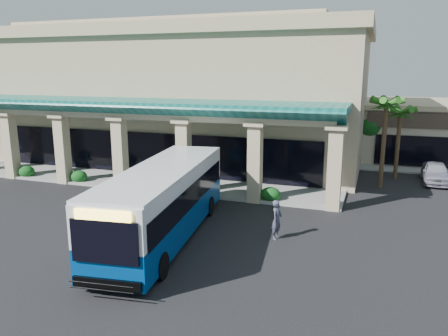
% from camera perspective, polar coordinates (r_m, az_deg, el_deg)
% --- Properties ---
extents(ground, '(110.00, 110.00, 0.00)m').
position_cam_1_polar(ground, '(21.67, -3.58, -7.85)').
color(ground, black).
extents(main_building, '(30.80, 14.80, 11.35)m').
position_cam_1_polar(main_building, '(38.22, -5.49, 9.74)').
color(main_building, tan).
rests_on(main_building, ground).
extents(arcade, '(30.00, 6.20, 5.70)m').
position_cam_1_polar(arcade, '(30.44, -12.64, 3.40)').
color(arcade, '#0F5F59').
rests_on(arcade, ground).
extents(palm_0, '(2.40, 2.40, 6.60)m').
position_cam_1_polar(palm_0, '(29.99, 20.16, 3.67)').
color(palm_0, '#265E19').
rests_on(palm_0, ground).
extents(palm_1, '(2.40, 2.40, 5.80)m').
position_cam_1_polar(palm_1, '(33.05, 21.80, 3.60)').
color(palm_1, '#265E19').
rests_on(palm_1, ground).
extents(broadleaf_tree, '(2.60, 2.60, 4.81)m').
position_cam_1_polar(broadleaf_tree, '(38.04, 18.46, 4.18)').
color(broadleaf_tree, '#0F4514').
rests_on(broadleaf_tree, ground).
extents(transit_bus, '(4.28, 12.24, 3.35)m').
position_cam_1_polar(transit_bus, '(20.12, -7.84, -4.55)').
color(transit_bus, navy).
rests_on(transit_bus, ground).
extents(pedestrian, '(0.56, 0.74, 1.83)m').
position_cam_1_polar(pedestrian, '(20.21, 6.92, -6.71)').
color(pedestrian, '#424457').
rests_on(pedestrian, ground).
extents(car_silver, '(1.73, 4.24, 1.44)m').
position_cam_1_polar(car_silver, '(33.28, 25.91, -0.54)').
color(car_silver, '#AAA8BA').
rests_on(car_silver, ground).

